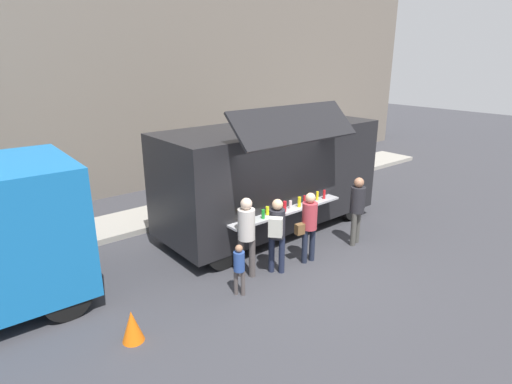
% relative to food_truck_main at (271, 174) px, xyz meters
% --- Properties ---
extents(ground_plane, '(60.00, 60.00, 0.00)m').
position_rel_food_truck_main_xyz_m(ground_plane, '(-0.70, -1.83, -1.52)').
color(ground_plane, '#38383D').
extents(curb_strip, '(28.00, 1.60, 0.15)m').
position_rel_food_truck_main_xyz_m(curb_strip, '(-4.00, 2.62, -1.44)').
color(curb_strip, '#9E998E').
rests_on(curb_strip, ground).
extents(building_behind, '(32.00, 2.40, 7.08)m').
position_rel_food_truck_main_xyz_m(building_behind, '(-3.00, 6.52, 2.02)').
color(building_behind, slate).
rests_on(building_behind, ground).
extents(food_truck_main, '(5.92, 3.01, 3.42)m').
position_rel_food_truck_main_xyz_m(food_truck_main, '(0.00, 0.00, 0.00)').
color(food_truck_main, black).
rests_on(food_truck_main, ground).
extents(traffic_cone_orange, '(0.36, 0.36, 0.55)m').
position_rel_food_truck_main_xyz_m(traffic_cone_orange, '(-4.79, -2.10, -1.24)').
color(traffic_cone_orange, orange).
rests_on(traffic_cone_orange, ground).
extents(trash_bin, '(0.60, 0.60, 0.86)m').
position_rel_food_truck_main_xyz_m(trash_bin, '(4.38, 2.32, -1.09)').
color(trash_bin, '#2C6035').
rests_on(trash_bin, ground).
extents(customer_front_ordering, '(0.54, 0.33, 1.63)m').
position_rel_food_truck_main_xyz_m(customer_front_ordering, '(-0.59, -1.96, -0.55)').
color(customer_front_ordering, '#1D2335').
rests_on(customer_front_ordering, ground).
extents(customer_mid_with_backpack, '(0.52, 0.50, 1.66)m').
position_rel_food_truck_main_xyz_m(customer_mid_with_backpack, '(-1.48, -1.89, -0.50)').
color(customer_mid_with_backpack, '#1D243A').
rests_on(customer_mid_with_backpack, ground).
extents(customer_rear_waiting, '(0.36, 0.36, 1.75)m').
position_rel_food_truck_main_xyz_m(customer_rear_waiting, '(-2.05, -1.61, -0.47)').
color(customer_rear_waiting, '#4E4745').
rests_on(customer_rear_waiting, ground).
extents(customer_extra_browsing, '(0.35, 0.35, 1.71)m').
position_rel_food_truck_main_xyz_m(customer_extra_browsing, '(0.99, -2.03, -0.50)').
color(customer_extra_browsing, '#494842').
rests_on(customer_extra_browsing, ground).
extents(child_near_queue, '(0.22, 0.22, 1.06)m').
position_rel_food_truck_main_xyz_m(child_near_queue, '(-2.61, -2.09, -0.88)').
color(child_near_queue, '#4F4745').
rests_on(child_near_queue, ground).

